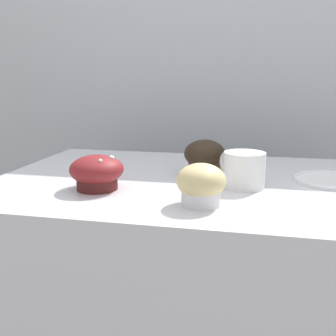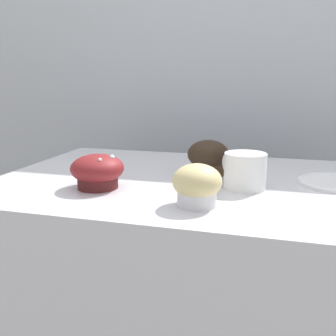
{
  "view_description": "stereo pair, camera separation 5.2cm",
  "coord_description": "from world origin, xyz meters",
  "px_view_note": "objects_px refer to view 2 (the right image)",
  "views": [
    {
      "loc": [
        0.11,
        -0.91,
        1.18
      ],
      "look_at": [
        -0.07,
        -0.09,
        0.99
      ],
      "focal_mm": 42.0,
      "sensor_mm": 36.0,
      "label": 1
    },
    {
      "loc": [
        0.16,
        -0.9,
        1.18
      ],
      "look_at": [
        -0.07,
        -0.09,
        0.99
      ],
      "focal_mm": 42.0,
      "sensor_mm": 36.0,
      "label": 2
    }
  ],
  "objects_px": {
    "serving_plate": "(336,183)",
    "muffin_back_right": "(208,157)",
    "muffin_back_left": "(197,185)",
    "coffee_cup": "(244,170)",
    "muffin_front_center": "(97,171)"
  },
  "relations": [
    {
      "from": "muffin_front_center",
      "to": "serving_plate",
      "type": "bearing_deg",
      "value": 18.51
    },
    {
      "from": "muffin_front_center",
      "to": "muffin_back_left",
      "type": "height_order",
      "value": "muffin_back_left"
    },
    {
      "from": "muffin_back_right",
      "to": "serving_plate",
      "type": "xyz_separation_m",
      "value": [
        0.3,
        -0.02,
        -0.04
      ]
    },
    {
      "from": "muffin_back_right",
      "to": "coffee_cup",
      "type": "xyz_separation_m",
      "value": [
        0.1,
        -0.1,
        -0.0
      ]
    },
    {
      "from": "coffee_cup",
      "to": "serving_plate",
      "type": "relative_size",
      "value": 0.74
    },
    {
      "from": "muffin_front_center",
      "to": "serving_plate",
      "type": "height_order",
      "value": "muffin_front_center"
    },
    {
      "from": "muffin_front_center",
      "to": "serving_plate",
      "type": "xyz_separation_m",
      "value": [
        0.51,
        0.17,
        -0.03
      ]
    },
    {
      "from": "coffee_cup",
      "to": "serving_plate",
      "type": "distance_m",
      "value": 0.22
    },
    {
      "from": "muffin_back_right",
      "to": "coffee_cup",
      "type": "bearing_deg",
      "value": -46.75
    },
    {
      "from": "coffee_cup",
      "to": "muffin_back_right",
      "type": "bearing_deg",
      "value": 133.25
    },
    {
      "from": "coffee_cup",
      "to": "muffin_back_left",
      "type": "bearing_deg",
      "value": -116.85
    },
    {
      "from": "muffin_back_left",
      "to": "coffee_cup",
      "type": "distance_m",
      "value": 0.17
    },
    {
      "from": "muffin_front_center",
      "to": "coffee_cup",
      "type": "relative_size",
      "value": 0.97
    },
    {
      "from": "muffin_back_right",
      "to": "serving_plate",
      "type": "bearing_deg",
      "value": -3.6
    },
    {
      "from": "serving_plate",
      "to": "muffin_back_right",
      "type": "bearing_deg",
      "value": 176.4
    }
  ]
}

